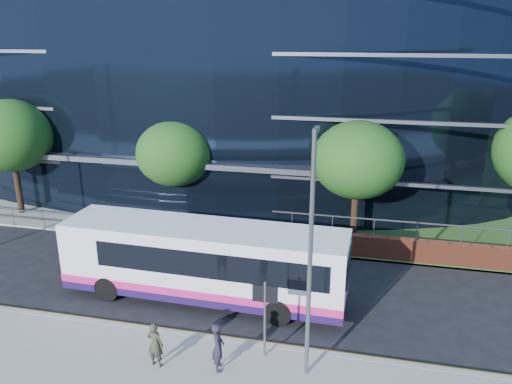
% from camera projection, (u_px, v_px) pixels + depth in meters
% --- Properties ---
extents(ground, '(200.00, 200.00, 0.00)m').
position_uv_depth(ground, '(161.00, 318.00, 19.52)').
color(ground, black).
rests_on(ground, ground).
extents(kerb, '(80.00, 0.25, 0.16)m').
position_uv_depth(kerb, '(150.00, 330.00, 18.57)').
color(kerb, gray).
rests_on(kerb, ground).
extents(yellow_line_outer, '(80.00, 0.08, 0.01)m').
position_uv_depth(yellow_line_outer, '(152.00, 329.00, 18.78)').
color(yellow_line_outer, gold).
rests_on(yellow_line_outer, ground).
extents(yellow_line_inner, '(80.00, 0.08, 0.01)m').
position_uv_depth(yellow_line_inner, '(154.00, 327.00, 18.92)').
color(yellow_line_inner, gold).
rests_on(yellow_line_inner, ground).
extents(far_forecourt, '(50.00, 8.00, 0.10)m').
position_uv_depth(far_forecourt, '(142.00, 211.00, 30.98)').
color(far_forecourt, gray).
rests_on(far_forecourt, ground).
extents(glass_office, '(44.00, 23.10, 16.00)m').
position_uv_depth(glass_office, '(217.00, 69.00, 37.23)').
color(glass_office, black).
rests_on(glass_office, ground).
extents(guard_railings, '(24.00, 0.05, 1.10)m').
position_uv_depth(guard_railings, '(76.00, 219.00, 27.46)').
color(guard_railings, slate).
rests_on(guard_railings, ground).
extents(street_sign, '(0.85, 0.09, 2.80)m').
position_uv_depth(street_sign, '(265.00, 303.00, 16.42)').
color(street_sign, slate).
rests_on(street_sign, pavement_near).
extents(tree_far_a, '(4.95, 4.95, 6.98)m').
position_uv_depth(tree_far_a, '(10.00, 136.00, 29.14)').
color(tree_far_a, black).
rests_on(tree_far_a, ground).
extents(tree_far_b, '(4.29, 4.29, 6.05)m').
position_uv_depth(tree_far_b, '(175.00, 154.00, 27.67)').
color(tree_far_b, black).
rests_on(tree_far_b, ground).
extents(tree_far_c, '(4.62, 4.62, 6.51)m').
position_uv_depth(tree_far_c, '(358.00, 160.00, 24.97)').
color(tree_far_c, black).
rests_on(tree_far_c, ground).
extents(streetlight_east, '(0.15, 0.77, 8.00)m').
position_uv_depth(streetlight_east, '(310.00, 252.00, 14.85)').
color(streetlight_east, slate).
rests_on(streetlight_east, pavement_near).
extents(city_bus, '(11.87, 3.02, 3.19)m').
position_uv_depth(city_bus, '(206.00, 261.00, 20.47)').
color(city_bus, silver).
rests_on(city_bus, ground).
extents(pedestrian, '(0.58, 0.71, 1.67)m').
position_uv_depth(pedestrian, '(218.00, 347.00, 16.10)').
color(pedestrian, '#231D2B').
rests_on(pedestrian, pavement_near).
extents(pedestrian_b, '(0.63, 0.47, 1.59)m').
position_uv_depth(pedestrian_b, '(155.00, 344.00, 16.29)').
color(pedestrian_b, '#333223').
rests_on(pedestrian_b, pavement_near).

